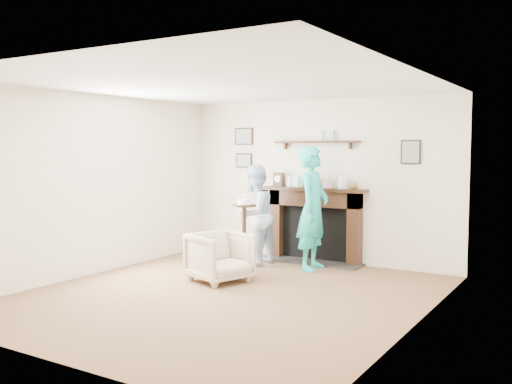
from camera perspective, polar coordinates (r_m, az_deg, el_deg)
ground at (r=6.93m, az=-2.96°, el=-10.28°), size 5.00×5.00×0.00m
room_shell at (r=7.28m, az=0.07°, el=3.36°), size 4.54×5.02×2.52m
armchair at (r=7.63m, az=-3.62°, el=-8.91°), size 0.90×0.89×0.65m
man at (r=8.64m, az=-0.18°, el=-7.31°), size 0.60×0.76×1.51m
woman at (r=8.38m, az=5.66°, el=-7.70°), size 0.49×0.69×1.78m
pedestal_table at (r=8.11m, az=-1.21°, el=-3.23°), size 0.34×0.34×1.10m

